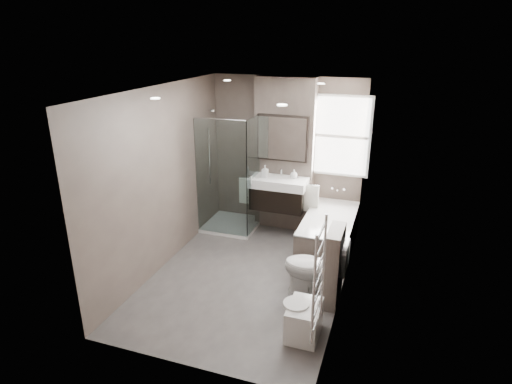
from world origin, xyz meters
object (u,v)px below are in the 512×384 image
at_px(toilet, 315,268).
at_px(bidet, 304,320).
at_px(vanity, 278,193).
at_px(bathtub, 329,232).

bearing_deg(toilet, bidet, 3.40).
height_order(toilet, bidet, toilet).
bearing_deg(toilet, vanity, -149.26).
bearing_deg(bathtub, bidet, -87.61).
bearing_deg(vanity, toilet, -59.54).
distance_m(toilet, bidet, 0.84).
relative_size(bathtub, bidet, 3.14).
distance_m(bathtub, toilet, 1.33).
height_order(bathtub, toilet, toilet).
relative_size(vanity, bathtub, 0.59).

